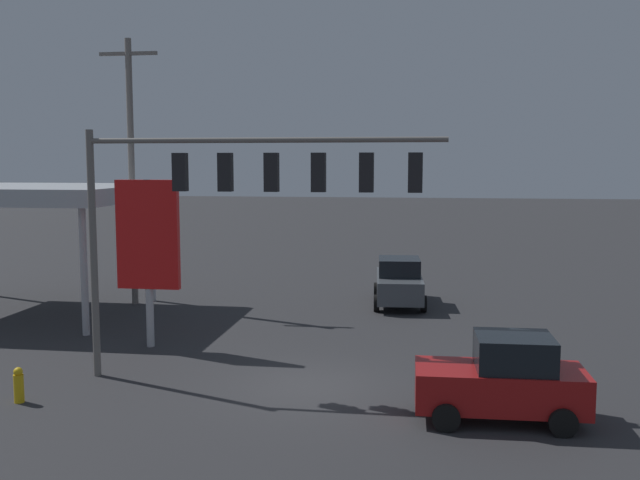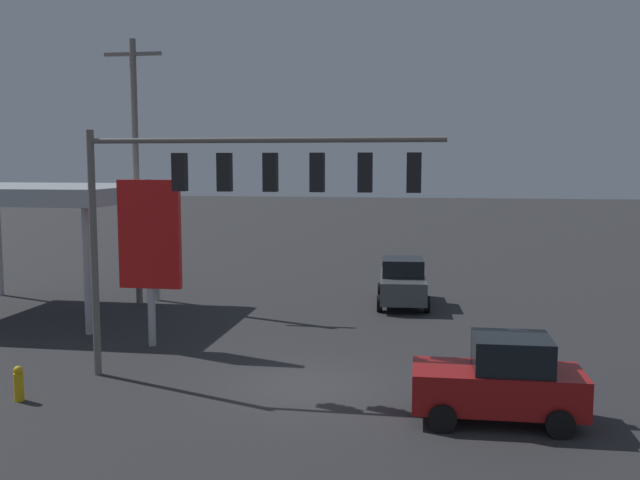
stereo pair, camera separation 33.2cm
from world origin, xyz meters
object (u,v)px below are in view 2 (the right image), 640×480
at_px(hatchback_crossing, 501,380).
at_px(fire_hydrant, 19,383).
at_px(sedan_far, 403,282).
at_px(traffic_signal_assembly, 244,186).
at_px(price_sign, 150,239).
at_px(utility_pole, 136,166).

bearing_deg(hatchback_crossing, fire_hydrant, 1.19).
height_order(sedan_far, hatchback_crossing, hatchback_crossing).
bearing_deg(sedan_far, fire_hydrant, -36.99).
distance_m(traffic_signal_assembly, price_sign, 5.38).
relative_size(utility_pole, price_sign, 2.03).
bearing_deg(utility_pole, sedan_far, -172.51).
relative_size(traffic_signal_assembly, sedan_far, 2.11).
height_order(utility_pole, hatchback_crossing, utility_pole).
bearing_deg(utility_pole, traffic_signal_assembly, 126.84).
xyz_separation_m(utility_pole, price_sign, (-3.25, 6.47, -2.22)).
relative_size(sedan_far, hatchback_crossing, 1.18).
relative_size(utility_pole, hatchback_crossing, 2.80).
relative_size(hatchback_crossing, fire_hydrant, 4.36).
bearing_deg(sedan_far, traffic_signal_assembly, -22.08).
distance_m(hatchback_crossing, fire_hydrant, 11.59).
bearing_deg(traffic_signal_assembly, fire_hydrant, 25.06).
xyz_separation_m(traffic_signal_assembly, utility_pole, (7.22, -9.64, 0.44)).
bearing_deg(sedan_far, hatchback_crossing, 8.34).
bearing_deg(hatchback_crossing, price_sign, -27.21).
height_order(sedan_far, fire_hydrant, sedan_far).
distance_m(traffic_signal_assembly, utility_pole, 12.05).
bearing_deg(price_sign, fire_hydrant, 78.24).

